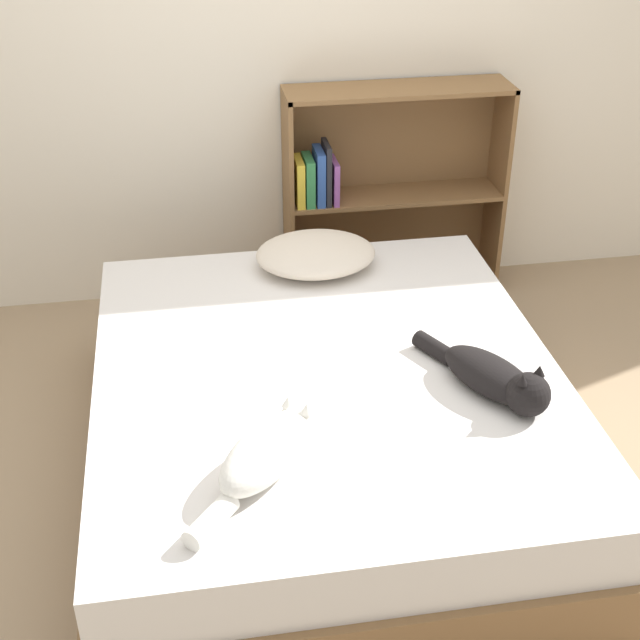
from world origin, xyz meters
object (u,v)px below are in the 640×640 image
at_px(bed, 327,419).
at_px(cat_dark, 497,378).
at_px(pillow, 316,254).
at_px(cat_light, 268,451).
at_px(bookshelf, 384,189).

distance_m(bed, cat_dark, 0.62).
height_order(pillow, cat_dark, cat_dark).
distance_m(pillow, cat_light, 1.22).
bearing_deg(bookshelf, bed, -110.90).
xyz_separation_m(cat_light, bookshelf, (0.73, 1.75, 0.01)).
relative_size(pillow, cat_light, 0.97).
height_order(bed, pillow, pillow).
distance_m(bed, pillow, 0.76).
xyz_separation_m(pillow, cat_dark, (0.43, -0.94, -0.00)).
bearing_deg(pillow, cat_light, -105.50).
bearing_deg(cat_dark, bed, -143.53).
bearing_deg(pillow, bed, -96.26).
bearing_deg(pillow, cat_dark, -65.53).
height_order(pillow, cat_light, cat_light).
relative_size(pillow, cat_dark, 0.93).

